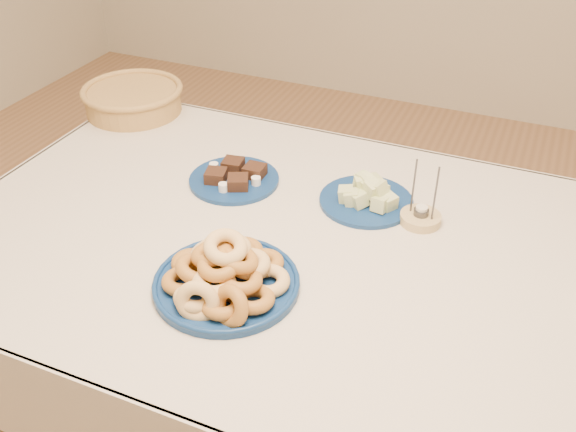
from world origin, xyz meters
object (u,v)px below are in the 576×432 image
at_px(dining_table, 296,274).
at_px(wicker_basket, 133,98).
at_px(candle_holder, 421,217).
at_px(brownie_plate, 234,178).
at_px(donut_platter, 225,275).
at_px(melon_plate, 367,196).

xyz_separation_m(dining_table, wicker_basket, (-0.75, 0.44, 0.15)).
bearing_deg(dining_table, wicker_basket, 149.73).
xyz_separation_m(dining_table, candle_holder, (0.25, 0.18, 0.12)).
bearing_deg(wicker_basket, brownie_plate, -27.87).
bearing_deg(brownie_plate, dining_table, -34.70).
distance_m(wicker_basket, candle_holder, 1.04).
bearing_deg(donut_platter, melon_plate, 67.78).
distance_m(donut_platter, candle_holder, 0.52).
xyz_separation_m(donut_platter, candle_holder, (0.32, 0.41, -0.02)).
height_order(dining_table, wicker_basket, wicker_basket).
bearing_deg(melon_plate, donut_platter, -112.22).
bearing_deg(candle_holder, dining_table, -143.76).
bearing_deg(melon_plate, wicker_basket, 165.20).
relative_size(donut_platter, wicker_basket, 0.97).
bearing_deg(candle_holder, donut_platter, -128.41).
bearing_deg(brownie_plate, melon_plate, 5.92).
distance_m(dining_table, donut_platter, 0.27).
height_order(donut_platter, melon_plate, donut_platter).
bearing_deg(brownie_plate, donut_platter, -65.31).
height_order(wicker_basket, candle_holder, candle_holder).
height_order(donut_platter, wicker_basket, donut_platter).
height_order(dining_table, melon_plate, melon_plate).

